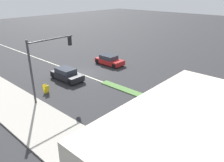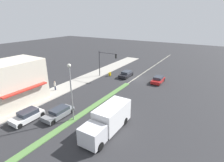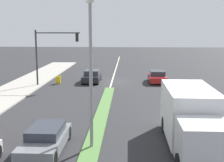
{
  "view_description": "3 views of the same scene",
  "coord_description": "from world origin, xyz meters",
  "px_view_note": "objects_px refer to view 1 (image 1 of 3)",
  "views": [
    {
      "loc": [
        15.72,
        19.45,
        9.36
      ],
      "look_at": [
        1.0,
        6.13,
        1.07
      ],
      "focal_mm": 35.0,
      "sensor_mm": 36.0,
      "label": 1
    },
    {
      "loc": [
        -14.4,
        33.46,
        12.45
      ],
      "look_at": [
        1.43,
        7.59,
        1.42
      ],
      "focal_mm": 28.0,
      "sensor_mm": 36.0,
      "label": 2
    },
    {
      "loc": [
        -1.78,
        34.16,
        5.95
      ],
      "look_at": [
        -0.34,
        6.36,
        1.16
      ],
      "focal_mm": 50.0,
      "sensor_mm": 36.0,
      "label": 3
    }
  ],
  "objects_px": {
    "traffic_signal_main": "(45,58)",
    "hatchback_red": "(109,60)",
    "warning_aframe_sign": "(46,89)",
    "sedan_dark": "(67,74)"
  },
  "relations": [
    {
      "from": "sedan_dark",
      "to": "warning_aframe_sign",
      "type": "bearing_deg",
      "value": 20.31
    },
    {
      "from": "traffic_signal_main",
      "to": "hatchback_red",
      "type": "xyz_separation_m",
      "value": [
        -11.12,
        -2.69,
        -3.29
      ]
    },
    {
      "from": "sedan_dark",
      "to": "hatchback_red",
      "type": "xyz_separation_m",
      "value": [
        -7.2,
        -0.15,
        -0.02
      ]
    },
    {
      "from": "warning_aframe_sign",
      "to": "sedan_dark",
      "type": "distance_m",
      "value": 3.7
    },
    {
      "from": "warning_aframe_sign",
      "to": "hatchback_red",
      "type": "relative_size",
      "value": 0.21
    },
    {
      "from": "warning_aframe_sign",
      "to": "sedan_dark",
      "type": "relative_size",
      "value": 0.21
    },
    {
      "from": "traffic_signal_main",
      "to": "warning_aframe_sign",
      "type": "xyz_separation_m",
      "value": [
        -0.46,
        -1.26,
        -3.47
      ]
    },
    {
      "from": "hatchback_red",
      "to": "sedan_dark",
      "type": "bearing_deg",
      "value": 1.16
    },
    {
      "from": "traffic_signal_main",
      "to": "sedan_dark",
      "type": "relative_size",
      "value": 1.41
    },
    {
      "from": "traffic_signal_main",
      "to": "warning_aframe_sign",
      "type": "bearing_deg",
      "value": -110.1
    }
  ]
}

